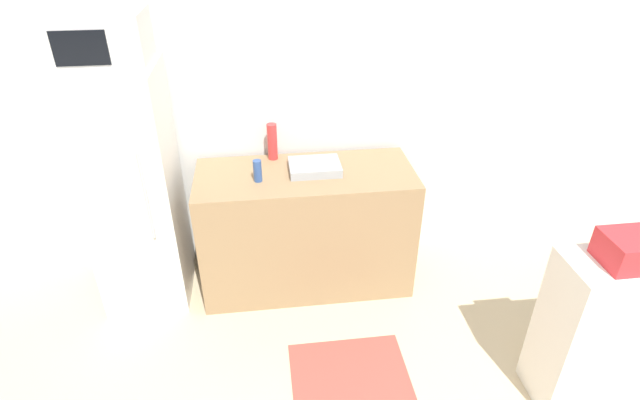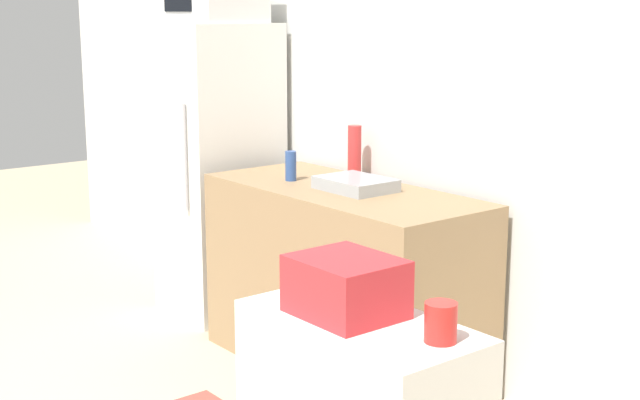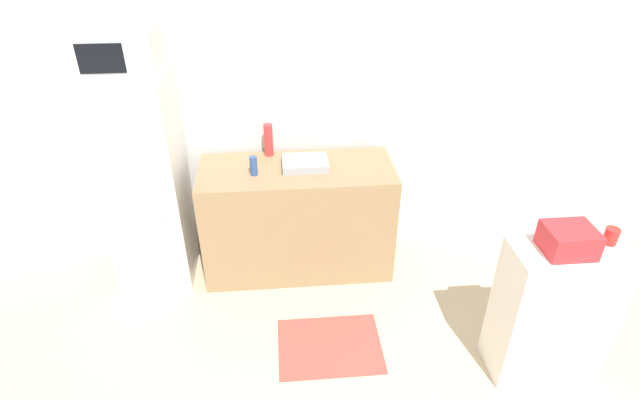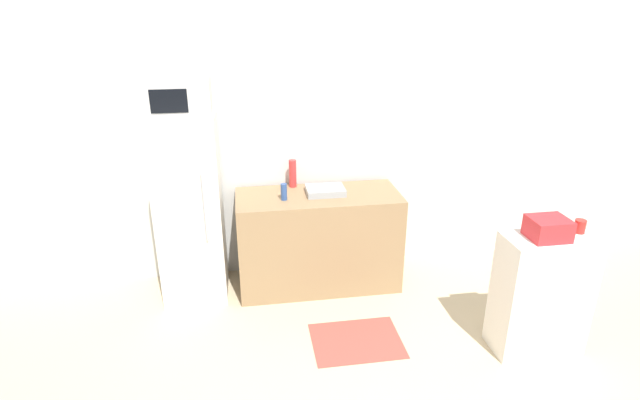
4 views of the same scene
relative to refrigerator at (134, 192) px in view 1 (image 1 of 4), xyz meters
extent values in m
cube|color=silver|center=(1.41, 0.36, 0.45)|extent=(8.00, 0.06, 2.60)
cube|color=white|center=(0.00, 0.00, 0.00)|extent=(0.56, 0.59, 1.70)
cylinder|color=#B7B7BC|center=(0.15, -0.31, 0.13)|extent=(0.02, 0.02, 0.59)
cube|color=white|center=(0.00, 0.00, 1.00)|extent=(0.52, 0.40, 0.31)
cube|color=black|center=(-0.05, -0.21, 1.00)|extent=(0.29, 0.01, 0.19)
cube|color=#937551|center=(1.16, -0.02, -0.39)|extent=(1.51, 0.64, 0.92)
cube|color=#9EA3A8|center=(1.23, 0.00, 0.11)|extent=(0.35, 0.27, 0.06)
cylinder|color=red|center=(0.95, 0.23, 0.21)|extent=(0.07, 0.07, 0.26)
cylinder|color=#2D4C8C|center=(0.84, -0.10, 0.15)|extent=(0.06, 0.06, 0.15)
cube|color=white|center=(2.70, -1.26, -0.36)|extent=(0.68, 0.35, 0.97)
cube|color=red|center=(2.65, -1.27, 0.20)|extent=(0.28, 0.24, 0.16)
cube|color=#99473D|center=(1.32, -0.98, -0.84)|extent=(0.73, 0.56, 0.01)
camera|label=1|loc=(0.87, -3.03, 1.68)|focal=28.00mm
camera|label=2|loc=(4.37, -2.74, 0.92)|focal=50.00mm
camera|label=3|loc=(1.03, -3.43, 1.87)|focal=28.00mm
camera|label=4|loc=(0.50, -4.24, 1.73)|focal=28.00mm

